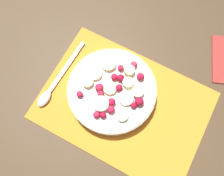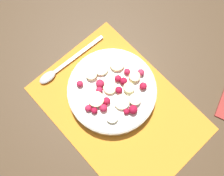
# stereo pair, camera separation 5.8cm
# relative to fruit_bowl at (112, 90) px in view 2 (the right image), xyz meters

# --- Properties ---
(ground_plane) EXTENTS (3.00, 3.00, 0.00)m
(ground_plane) POSITION_rel_fruit_bowl_xyz_m (-0.04, 0.01, -0.03)
(ground_plane) COLOR #4C3823
(placemat) EXTENTS (0.40, 0.28, 0.01)m
(placemat) POSITION_rel_fruit_bowl_xyz_m (-0.04, 0.01, -0.02)
(placemat) COLOR orange
(placemat) RESTS_ON ground_plane
(fruit_bowl) EXTENTS (0.21, 0.21, 0.05)m
(fruit_bowl) POSITION_rel_fruit_bowl_xyz_m (0.00, 0.00, 0.00)
(fruit_bowl) COLOR silver
(fruit_bowl) RESTS_ON placemat
(spoon) EXTENTS (0.03, 0.20, 0.01)m
(spoon) POSITION_rel_fruit_bowl_xyz_m (0.14, 0.05, -0.02)
(spoon) COLOR #B2B2B7
(spoon) RESTS_ON placemat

